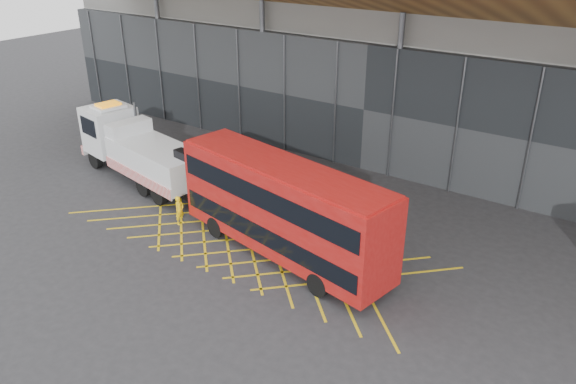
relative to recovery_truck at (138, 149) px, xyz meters
The scene contains 6 objects.
ground_plane 9.04m from the recovery_truck, 13.28° to the right, with size 120.00×120.00×0.00m, color #29292C.
road_markings 10.57m from the recovery_truck, 11.25° to the right, with size 19.96×7.16×0.01m.
construction_building 20.67m from the recovery_truck, 57.32° to the left, with size 55.00×23.97×18.00m.
recovery_truck is the anchor object (origin of this frame).
bus_towed 12.80m from the recovery_truck, 10.60° to the right, with size 11.97×4.86×4.76m.
worker 6.96m from the recovery_truck, 24.90° to the right, with size 0.58×0.38×1.60m, color yellow.
Camera 1 is at (17.37, -19.30, 14.48)m, focal length 35.00 mm.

